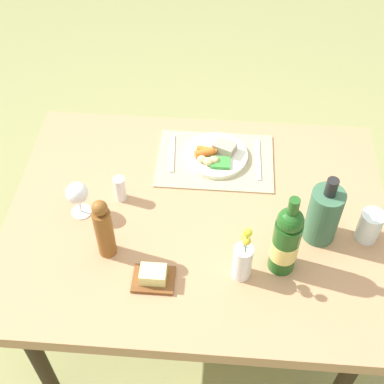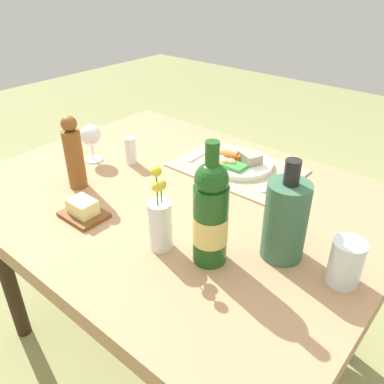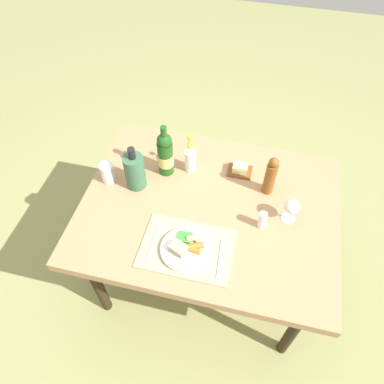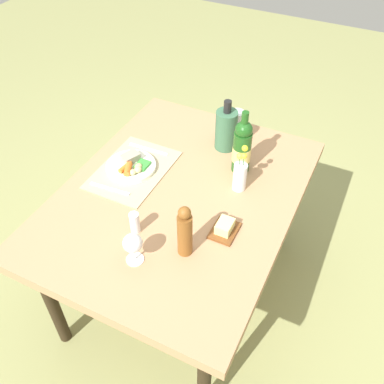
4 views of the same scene
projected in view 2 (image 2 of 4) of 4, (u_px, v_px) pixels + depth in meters
The scene contains 14 objects.
ground_plane at pixel (180, 342), 1.63m from camera, with size 8.00×8.00×0.00m, color #92945A.
dining_table at pixel (177, 211), 1.30m from camera, with size 1.30×1.00×0.71m.
placemat at pixel (237, 168), 1.41m from camera, with size 0.43×0.30×0.01m, color tan.
dinner_plate at pixel (239, 162), 1.41m from camera, with size 0.24×0.24×0.05m.
fork at pixel (278, 180), 1.33m from camera, with size 0.01×0.21×0.01m, color silver.
knife at pixel (205, 152), 1.52m from camera, with size 0.02×0.20×0.01m, color silver.
butter_dish at pixel (83, 210), 1.14m from camera, with size 0.13×0.10×0.06m.
salt_shaker at pixel (131, 151), 1.43m from camera, with size 0.04×0.04×0.10m, color white.
cooler_bottle at pixel (285, 219), 0.95m from camera, with size 0.11×0.11×0.26m.
wine_glass at pixel (91, 136), 1.43m from camera, with size 0.08×0.08×0.14m.
pepper_mill at pixel (74, 154), 1.25m from camera, with size 0.06×0.06×0.24m.
water_tumbler at pixel (345, 265), 0.90m from camera, with size 0.08×0.08×0.11m.
wine_bottle at pixel (211, 215), 0.93m from camera, with size 0.09×0.09×0.32m.
flower_vase at pixel (160, 221), 0.99m from camera, with size 0.06×0.06×0.24m.
Camera 2 is at (-0.74, 0.80, 1.36)m, focal length 37.17 mm.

